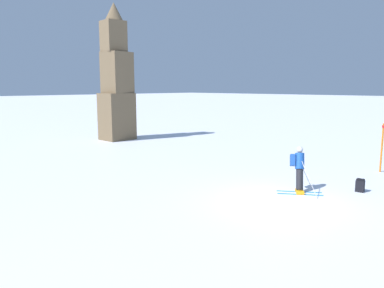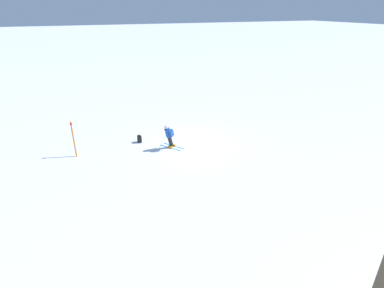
% 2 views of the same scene
% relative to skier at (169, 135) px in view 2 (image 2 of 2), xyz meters
% --- Properties ---
extents(ground_plane, '(300.00, 300.00, 0.00)m').
position_rel_skier_xyz_m(ground_plane, '(-1.68, -0.20, -0.95)').
color(ground_plane, white).
extents(skier, '(1.50, 1.63, 1.74)m').
position_rel_skier_xyz_m(skier, '(0.00, 0.00, 0.00)').
color(skier, '#1E7AC6').
rests_on(skier, ground).
extents(spare_backpack, '(0.25, 0.32, 0.50)m').
position_rel_skier_xyz_m(spare_backpack, '(1.53, -1.74, -0.70)').
color(spare_backpack, black).
rests_on(spare_backpack, ground).
extents(trail_marker, '(0.13, 0.13, 2.28)m').
position_rel_skier_xyz_m(trail_marker, '(5.59, -1.18, 0.29)').
color(trail_marker, orange).
rests_on(trail_marker, ground).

